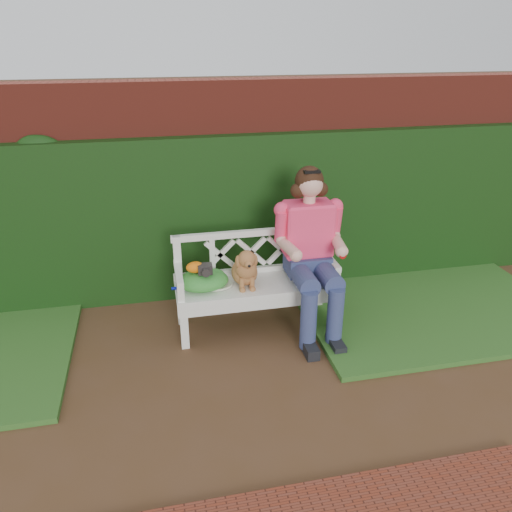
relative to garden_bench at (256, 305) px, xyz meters
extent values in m
plane|color=brown|center=(-0.60, -0.89, -0.24)|extent=(60.00, 60.00, 0.00)
cube|color=maroon|center=(-0.60, 1.01, 0.86)|extent=(10.00, 0.30, 2.20)
cube|color=#113A0B|center=(-0.60, 0.79, 0.61)|extent=(10.00, 0.18, 1.70)
cube|color=#305F23|center=(1.80, 0.01, -0.21)|extent=(2.60, 2.00, 0.05)
cube|color=#262322|center=(-0.47, -0.03, 0.44)|extent=(0.13, 0.10, 0.09)
ellipsoid|color=orange|center=(-0.56, 0.00, 0.45)|extent=(0.16, 0.12, 0.10)
camera|label=1|loc=(-0.86, -4.05, 2.39)|focal=35.00mm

